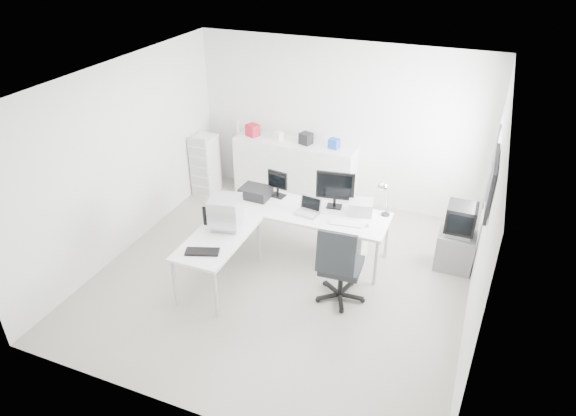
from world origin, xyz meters
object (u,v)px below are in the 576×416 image
at_px(crt_monitor, 225,212).
at_px(filing_cabinet, 205,165).
at_px(lcd_monitor_small, 278,184).
at_px(crt_tv, 461,220).
at_px(main_desk, 306,232).
at_px(tv_cabinet, 455,251).
at_px(laser_printer, 361,207).
at_px(sideboard, 295,170).
at_px(inkjet_printer, 256,192).
at_px(side_desk, 219,260).
at_px(drawer_pedestal, 352,244).
at_px(office_chair, 342,262).
at_px(lcd_monitor_large, 335,189).
at_px(laptop, 307,208).

bearing_deg(crt_monitor, filing_cabinet, 113.79).
height_order(lcd_monitor_small, crt_tv, lcd_monitor_small).
xyz_separation_m(main_desk, lcd_monitor_small, (-0.55, 0.25, 0.58)).
bearing_deg(tv_cabinet, laser_printer, -169.63).
distance_m(crt_tv, sideboard, 3.13).
height_order(lcd_monitor_small, sideboard, lcd_monitor_small).
bearing_deg(laser_printer, filing_cabinet, 150.80).
distance_m(inkjet_printer, filing_cabinet, 1.92).
height_order(side_desk, inkjet_printer, inkjet_printer).
height_order(drawer_pedestal, office_chair, office_chair).
xyz_separation_m(lcd_monitor_large, crt_monitor, (-1.20, -1.10, -0.05)).
bearing_deg(crt_monitor, laptop, 26.93).
distance_m(inkjet_printer, crt_tv, 2.99).
bearing_deg(laptop, crt_monitor, -131.80).
relative_size(side_desk, inkjet_printer, 3.17).
bearing_deg(crt_tv, side_desk, -152.11).
relative_size(laptop, sideboard, 0.16).
bearing_deg(crt_tv, inkjet_printer, -172.89).
distance_m(main_desk, side_desk, 1.39).
height_order(side_desk, tv_cabinet, side_desk).
height_order(main_desk, crt_tv, crt_tv).
xyz_separation_m(lcd_monitor_large, tv_cabinet, (1.77, 0.22, -0.75)).
distance_m(main_desk, crt_monitor, 1.35).
height_order(laptop, tv_cabinet, laptop).
bearing_deg(side_desk, laser_printer, 39.52).
bearing_deg(main_desk, lcd_monitor_small, 155.56).
bearing_deg(inkjet_printer, laptop, -10.20).
height_order(lcd_monitor_large, crt_tv, lcd_monitor_large).
bearing_deg(drawer_pedestal, side_desk, -143.43).
height_order(inkjet_printer, tv_cabinet, inkjet_printer).
bearing_deg(sideboard, drawer_pedestal, -46.02).
height_order(tv_cabinet, filing_cabinet, filing_cabinet).
relative_size(inkjet_printer, tv_cabinet, 0.78).
bearing_deg(crt_monitor, main_desk, 32.13).
bearing_deg(inkjet_printer, filing_cabinet, 146.41).
relative_size(drawer_pedestal, tv_cabinet, 1.06).
distance_m(lcd_monitor_large, laser_printer, 0.44).
xyz_separation_m(main_desk, laptop, (0.05, -0.10, 0.49)).
bearing_deg(laptop, filing_cabinet, 160.09).
distance_m(lcd_monitor_large, office_chair, 1.24).
height_order(drawer_pedestal, crt_tv, crt_tv).
relative_size(crt_tv, filing_cabinet, 0.46).
relative_size(drawer_pedestal, laser_printer, 1.76).
bearing_deg(filing_cabinet, drawer_pedestal, -20.63).
relative_size(main_desk, lcd_monitor_large, 4.16).
relative_size(sideboard, filing_cabinet, 1.99).
xyz_separation_m(tv_cabinet, crt_tv, (0.00, 0.00, 0.51)).
bearing_deg(lcd_monitor_small, inkjet_printer, -144.94).
bearing_deg(tv_cabinet, drawer_pedestal, -163.48).
distance_m(lcd_monitor_large, crt_tv, 1.80).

